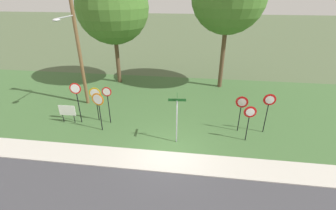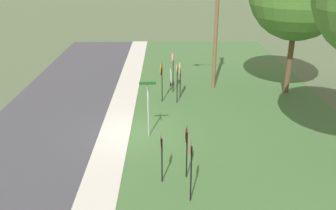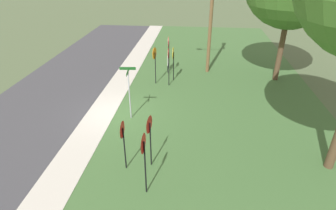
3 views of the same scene
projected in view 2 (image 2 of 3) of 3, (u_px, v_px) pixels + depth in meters
ground_plane at (130, 133)px, 18.43m from camera, size 160.00×160.00×0.00m
road_asphalt at (38, 134)px, 18.37m from camera, size 44.00×6.40×0.01m
sidewalk_strip at (115, 133)px, 18.41m from camera, size 44.00×1.60×0.06m
grass_median at (245, 132)px, 18.49m from camera, size 44.00×12.00×0.04m
stop_sign_near_left at (180, 72)px, 22.46m from camera, size 0.79×0.09×2.37m
stop_sign_near_right at (177, 75)px, 21.60m from camera, size 0.61×0.10×2.54m
stop_sign_far_left at (161, 74)px, 21.75m from camera, size 0.78×0.15×2.53m
stop_sign_far_center at (173, 63)px, 23.29m from camera, size 0.72×0.13×2.79m
yield_sign_near_left at (191, 156)px, 12.53m from camera, size 0.72×0.11×2.57m
yield_sign_near_right at (186, 140)px, 14.02m from camera, size 0.72×0.15×2.35m
yield_sign_far_left at (161, 146)px, 13.76m from camera, size 0.69×0.10×2.23m
street_name_post at (148, 105)px, 17.40m from camera, size 0.96×0.81×2.93m
utility_pole at (214, 18)px, 23.07m from camera, size 2.10×2.42×8.89m
notice_board at (171, 77)px, 24.48m from camera, size 1.10×0.07×1.25m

